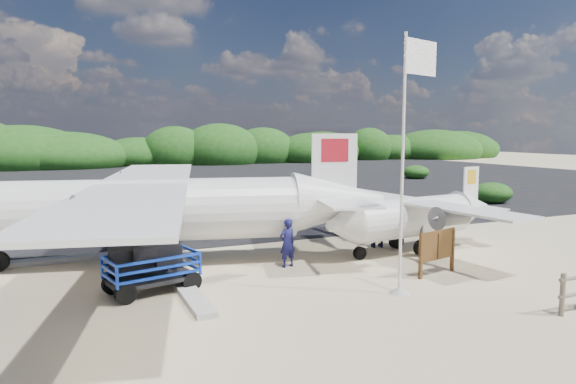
% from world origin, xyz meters
% --- Properties ---
extents(ground, '(160.00, 160.00, 0.00)m').
position_xyz_m(ground, '(0.00, 0.00, 0.00)').
color(ground, beige).
extents(asphalt_apron, '(90.00, 50.00, 0.04)m').
position_xyz_m(asphalt_apron, '(0.00, 30.00, 0.00)').
color(asphalt_apron, '#B2B2B2').
rests_on(asphalt_apron, ground).
extents(vegetation_band, '(124.00, 8.00, 4.40)m').
position_xyz_m(vegetation_band, '(0.00, 55.00, 0.00)').
color(vegetation_band, '#B2B2B2').
rests_on(vegetation_band, ground).
extents(baggage_cart, '(2.74, 1.95, 1.24)m').
position_xyz_m(baggage_cart, '(-5.32, 0.54, 0.00)').
color(baggage_cart, '#0C31B6').
rests_on(baggage_cart, ground).
extents(flagpole, '(1.43, 0.92, 6.65)m').
position_xyz_m(flagpole, '(0.57, -2.16, 0.00)').
color(flagpole, white).
rests_on(flagpole, ground).
extents(signboard, '(1.65, 0.51, 1.36)m').
position_xyz_m(signboard, '(2.64, -1.12, 0.00)').
color(signboard, brown).
rests_on(signboard, ground).
extents(crew_a, '(0.61, 0.46, 1.53)m').
position_xyz_m(crew_a, '(-1.04, 1.48, 0.76)').
color(crew_a, '#14154B').
rests_on(crew_a, ground).
extents(crew_b, '(0.83, 0.70, 1.50)m').
position_xyz_m(crew_b, '(-0.03, 6.18, 0.75)').
color(crew_b, '#14154B').
rests_on(crew_b, ground).
extents(crew_c, '(1.21, 0.78, 1.91)m').
position_xyz_m(crew_c, '(3.12, 2.67, 0.95)').
color(crew_c, '#14154B').
rests_on(crew_c, ground).
extents(aircraft_large, '(21.24, 21.24, 5.27)m').
position_xyz_m(aircraft_large, '(11.99, 22.90, 0.00)').
color(aircraft_large, '#B2B2B2').
rests_on(aircraft_large, ground).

